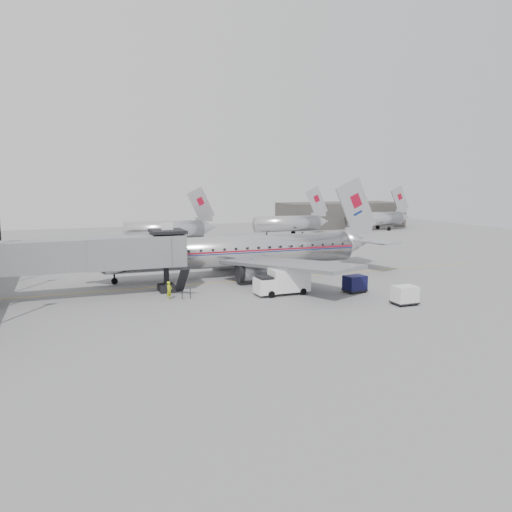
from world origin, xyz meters
The scene contains 12 objects.
ground centered at (0.00, 0.00, 0.00)m, with size 160.00×160.00×0.00m, color slate.
hangar centered at (45.00, 60.00, 3.00)m, with size 30.00×12.00×6.00m, color #3C3A37.
apron_line centered at (3.00, 6.00, 0.01)m, with size 0.15×60.00×0.01m, color gold.
jet_bridge centered at (-16.66, 3.67, 4.18)m, with size 21.00×6.20×7.10m.
distant_aircraft_near centered at (-1.79, 42.00, 2.73)m, with size 16.39×3.20×10.26m.
distant_aircraft_mid centered at (24.21, 46.00, 2.73)m, with size 16.39×3.20×10.26m.
distant_aircraft_far centered at (48.21, 50.00, 2.73)m, with size 16.39×3.20×10.26m.
airliner centered at (0.75, 8.98, 2.98)m, with size 37.52×34.77×11.87m.
service_van centered at (1.30, -2.00, 1.36)m, with size 5.52×2.23×2.59m.
baggage_cart_navy centered at (8.63, -3.78, 0.92)m, with size 2.39×1.94×1.73m.
baggage_cart_white centered at (10.09, -9.91, 0.93)m, with size 2.23×1.70×1.74m.
ramp_worker centered at (-9.76, -0.02, 0.89)m, with size 0.65×0.43×1.79m, color #AFC116.
Camera 1 is at (-19.04, -46.74, 11.37)m, focal length 35.00 mm.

